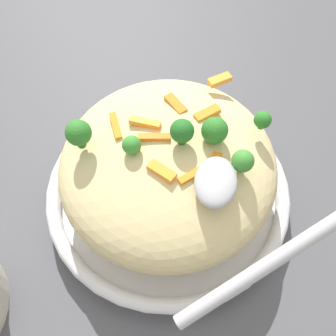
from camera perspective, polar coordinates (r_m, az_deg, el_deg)
name	(u,v)px	position (r m, az deg, el deg)	size (l,w,h in m)	color
ground_plane	(168,201)	(0.52, 0.00, -4.63)	(2.40, 2.40, 0.00)	#4C4C51
serving_bowl	(168,193)	(0.50, 0.00, -3.52)	(0.29, 0.29, 0.04)	silver
pasta_mound	(168,166)	(0.45, 0.00, 0.32)	(0.25, 0.24, 0.10)	#DBC689
carrot_piece_0	(220,80)	(0.47, 7.25, 12.16)	(0.03, 0.01, 0.01)	orange
carrot_piece_1	(215,167)	(0.40, 6.55, 0.16)	(0.03, 0.01, 0.01)	orange
carrot_piece_2	(154,139)	(0.41, -2.03, 4.07)	(0.03, 0.01, 0.01)	orange
carrot_piece_3	(145,123)	(0.42, -3.25, 6.32)	(0.03, 0.01, 0.01)	orange
carrot_piece_4	(178,105)	(0.44, 1.41, 8.88)	(0.03, 0.01, 0.01)	orange
carrot_piece_5	(207,114)	(0.44, 5.50, 7.61)	(0.03, 0.01, 0.01)	orange
carrot_piece_6	(167,172)	(0.39, -0.17, -0.57)	(0.03, 0.01, 0.01)	orange
carrot_piece_7	(116,127)	(0.43, -7.33, 5.78)	(0.03, 0.01, 0.01)	orange
carrot_piece_8	(195,174)	(0.39, 3.85, -0.79)	(0.04, 0.01, 0.01)	orange
broccoli_floret_0	(182,133)	(0.39, 1.94, 4.96)	(0.02, 0.02, 0.03)	#205B1C
broccoli_floret_1	(215,131)	(0.41, 6.56, 5.24)	(0.03, 0.03, 0.03)	#296820
broccoli_floret_2	(243,161)	(0.39, 10.43, 0.94)	(0.02, 0.02, 0.03)	#377928
broccoli_floret_3	(132,145)	(0.40, -5.13, 3.21)	(0.02, 0.02, 0.02)	#377928
broccoli_floret_4	(263,120)	(0.43, 13.11, 6.57)	(0.02, 0.02, 0.02)	#296820
broccoli_floret_5	(79,133)	(0.41, -12.43, 4.78)	(0.03, 0.03, 0.03)	#296820
serving_spoon	(240,208)	(0.36, 10.12, -5.52)	(0.16, 0.16, 0.07)	#B7B7BC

